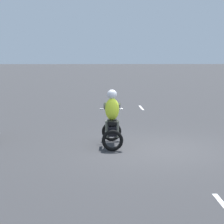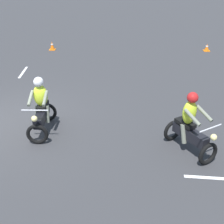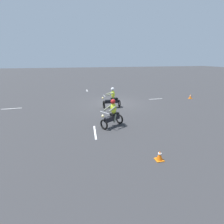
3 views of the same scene
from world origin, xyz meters
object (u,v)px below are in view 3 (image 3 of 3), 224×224
motorcycle_rider_background (112,115)px  traffic_cone_near_left (190,96)px  motorcycle_rider_foreground (112,99)px  traffic_cone_mid_center (160,156)px

motorcycle_rider_background → traffic_cone_near_left: motorcycle_rider_background is taller
motorcycle_rider_foreground → traffic_cone_mid_center: (-0.08, 7.98, -0.52)m
traffic_cone_near_left → traffic_cone_mid_center: traffic_cone_near_left is taller
traffic_cone_near_left → motorcycle_rider_background: bearing=30.0°
motorcycle_rider_background → traffic_cone_mid_center: 4.13m
motorcycle_rider_foreground → traffic_cone_mid_center: 8.00m
motorcycle_rider_foreground → motorcycle_rider_background: 4.12m
motorcycle_rider_foreground → traffic_cone_near_left: 8.52m
motorcycle_rider_background → traffic_cone_mid_center: (-1.00, 3.97, -0.52)m
traffic_cone_mid_center → motorcycle_rider_foreground: bearing=-89.5°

